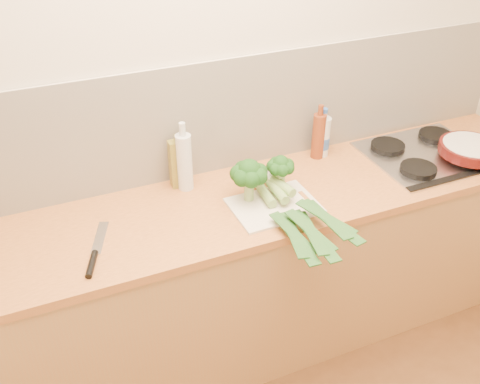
# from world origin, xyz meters

# --- Properties ---
(room_shell) EXTENTS (3.50, 3.50, 3.50)m
(room_shell) POSITION_xyz_m (0.00, 1.49, 1.17)
(room_shell) COLOR beige
(room_shell) RESTS_ON ground
(counter) EXTENTS (3.20, 0.62, 0.90)m
(counter) POSITION_xyz_m (0.00, 1.20, 0.45)
(counter) COLOR #A67945
(counter) RESTS_ON ground
(gas_hob) EXTENTS (0.58, 0.50, 0.04)m
(gas_hob) POSITION_xyz_m (1.02, 1.20, 0.91)
(gas_hob) COLOR silver
(gas_hob) RESTS_ON counter
(chopping_board) EXTENTS (0.37, 0.28, 0.01)m
(chopping_board) POSITION_xyz_m (0.13, 1.10, 0.91)
(chopping_board) COLOR white
(chopping_board) RESTS_ON counter
(broccoli_left) EXTENTS (0.16, 0.16, 0.20)m
(broccoli_left) POSITION_xyz_m (0.04, 1.18, 1.04)
(broccoli_left) COLOR #8CAA63
(broccoli_left) RESTS_ON chopping_board
(broccoli_right) EXTENTS (0.12, 0.12, 0.18)m
(broccoli_right) POSITION_xyz_m (0.20, 1.19, 1.03)
(broccoli_right) COLOR #8CAA63
(broccoli_right) RESTS_ON chopping_board
(leek_front) EXTENTS (0.11, 0.67, 0.04)m
(leek_front) POSITION_xyz_m (0.11, 1.07, 0.93)
(leek_front) COLOR white
(leek_front) RESTS_ON chopping_board
(leek_mid) EXTENTS (0.10, 0.71, 0.04)m
(leek_mid) POSITION_xyz_m (0.16, 1.07, 0.95)
(leek_mid) COLOR white
(leek_mid) RESTS_ON chopping_board
(leek_back) EXTENTS (0.18, 0.65, 0.04)m
(leek_back) POSITION_xyz_m (0.20, 1.06, 0.97)
(leek_back) COLOR white
(leek_back) RESTS_ON chopping_board
(chefs_knife) EXTENTS (0.15, 0.33, 0.03)m
(chefs_knife) POSITION_xyz_m (-0.65, 1.06, 0.91)
(chefs_knife) COLOR silver
(chefs_knife) RESTS_ON counter
(skillet) EXTENTS (0.44, 0.30, 0.05)m
(skillet) POSITION_xyz_m (1.18, 1.09, 0.96)
(skillet) COLOR #4C0F0C
(skillet) RESTS_ON gas_hob
(oil_tin) EXTENTS (0.08, 0.05, 0.26)m
(oil_tin) POSITION_xyz_m (-0.20, 1.42, 1.02)
(oil_tin) COLOR olive
(oil_tin) RESTS_ON counter
(glass_bottle) EXTENTS (0.07, 0.07, 0.33)m
(glass_bottle) POSITION_xyz_m (-0.18, 1.39, 1.04)
(glass_bottle) COLOR silver
(glass_bottle) RESTS_ON counter
(amber_bottle) EXTENTS (0.06, 0.06, 0.28)m
(amber_bottle) POSITION_xyz_m (0.51, 1.41, 1.02)
(amber_bottle) COLOR maroon
(amber_bottle) RESTS_ON counter
(water_bottle) EXTENTS (0.08, 0.08, 0.23)m
(water_bottle) POSITION_xyz_m (0.54, 1.42, 1.00)
(water_bottle) COLOR silver
(water_bottle) RESTS_ON counter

